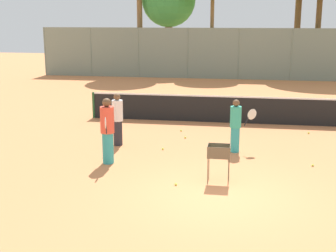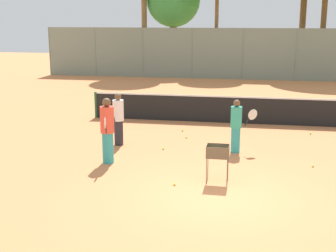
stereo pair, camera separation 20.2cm
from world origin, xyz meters
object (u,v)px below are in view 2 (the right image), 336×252
at_px(ball_cart, 217,154).
at_px(player_red_cap, 107,130).
at_px(player_yellow_shirt, 118,119).
at_px(player_white_outfit, 236,125).
at_px(tennis_net, 233,109).

bearing_deg(ball_cart, player_red_cap, 161.40).
height_order(player_red_cap, player_yellow_shirt, player_red_cap).
relative_size(player_red_cap, ball_cart, 1.93).
bearing_deg(player_white_outfit, player_red_cap, -176.10).
bearing_deg(tennis_net, ball_cart, -90.67).
distance_m(player_red_cap, player_yellow_shirt, 1.92).
bearing_deg(player_red_cap, player_yellow_shirt, 174.95).
xyz_separation_m(tennis_net, player_white_outfit, (0.28, -4.04, 0.29)).
bearing_deg(ball_cart, tennis_net, 89.33).
xyz_separation_m(tennis_net, ball_cart, (-0.08, -6.85, 0.18)).
bearing_deg(tennis_net, player_white_outfit, -86.05).
height_order(tennis_net, player_yellow_shirt, player_yellow_shirt).
distance_m(tennis_net, ball_cart, 6.85).
distance_m(tennis_net, player_white_outfit, 4.06).
bearing_deg(player_yellow_shirt, player_white_outfit, 93.85).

